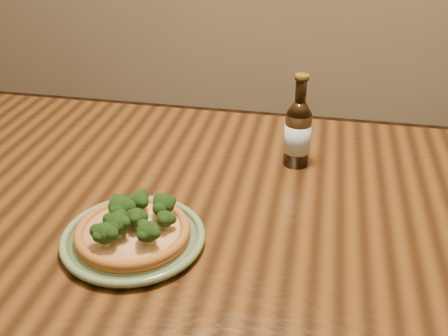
% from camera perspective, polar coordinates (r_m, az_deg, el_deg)
% --- Properties ---
extents(table, '(1.60, 0.90, 0.75)m').
position_cam_1_polar(table, '(1.12, -11.18, -7.06)').
color(table, '#49290F').
rests_on(table, ground).
extents(plate, '(0.25, 0.25, 0.02)m').
position_cam_1_polar(plate, '(0.93, -9.83, -7.51)').
color(plate, '#60734F').
rests_on(plate, table).
extents(pizza, '(0.20, 0.20, 0.07)m').
position_cam_1_polar(pizza, '(0.92, -9.94, -6.40)').
color(pizza, '#995822').
rests_on(pizza, plate).
extents(beer_bottle, '(0.06, 0.06, 0.21)m').
position_cam_1_polar(beer_bottle, '(1.14, 8.02, 3.85)').
color(beer_bottle, black).
rests_on(beer_bottle, table).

